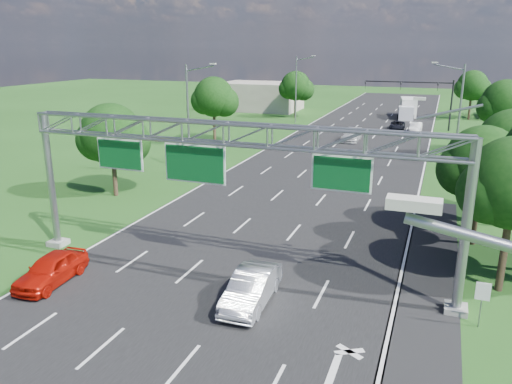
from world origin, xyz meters
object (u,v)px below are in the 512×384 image
at_px(sign_gantry, 228,146).
at_px(regulatory_sign, 482,295).
at_px(traffic_signal, 426,93).
at_px(silver_sedan, 251,288).
at_px(box_truck, 408,108).
at_px(red_coupe, 51,269).

distance_m(sign_gantry, regulatory_sign, 13.25).
bearing_deg(traffic_signal, silver_sedan, -95.11).
bearing_deg(regulatory_sign, silver_sedan, -171.39).
bearing_deg(sign_gantry, regulatory_sign, -4.83).
xyz_separation_m(sign_gantry, box_truck, (4.13, 64.85, -5.39)).
distance_m(red_coupe, box_truck, 70.04).
distance_m(silver_sedan, box_truck, 67.40).
height_order(regulatory_sign, red_coupe, regulatory_sign).
xyz_separation_m(sign_gantry, traffic_signal, (7.15, 53.00, -1.72)).
bearing_deg(traffic_signal, red_coupe, -104.91).
height_order(traffic_signal, box_truck, traffic_signal).
bearing_deg(red_coupe, sign_gantry, 23.01).
xyz_separation_m(regulatory_sign, box_truck, (-7.94, 65.87, -0.01)).
distance_m(sign_gantry, red_coupe, 10.94).
relative_size(regulatory_sign, box_truck, 0.25).
relative_size(sign_gantry, box_truck, 2.75).
distance_m(regulatory_sign, box_truck, 66.35).
xyz_separation_m(regulatory_sign, red_coupe, (-20.13, -3.09, -0.76)).
distance_m(traffic_signal, box_truck, 12.77).
bearing_deg(silver_sedan, box_truck, 86.21).
height_order(regulatory_sign, silver_sedan, regulatory_sign).
bearing_deg(regulatory_sign, red_coupe, -171.27).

